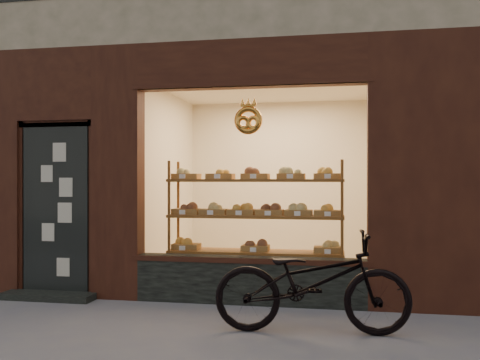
# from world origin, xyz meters

# --- Properties ---
(display_shelf) EXTENTS (2.20, 0.45, 1.70)m
(display_shelf) POSITION_xyz_m (0.45, 2.55, 0.90)
(display_shelf) COLOR brown
(display_shelf) RESTS_ON ground
(bicycle) EXTENTS (1.89, 0.77, 0.97)m
(bicycle) POSITION_xyz_m (1.23, 1.04, 0.49)
(bicycle) COLOR black
(bicycle) RESTS_ON ground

